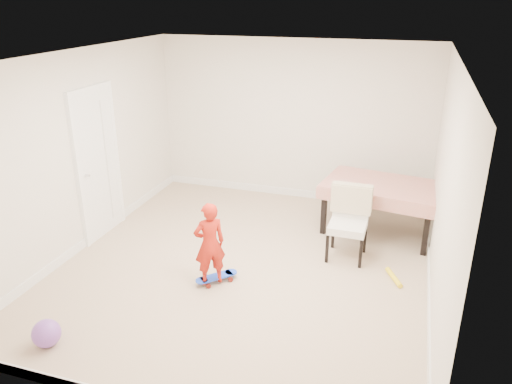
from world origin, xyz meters
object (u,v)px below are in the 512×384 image
(dining_chair, at_px, (348,224))
(balloon, at_px, (46,333))
(dining_table, at_px, (380,208))
(child, at_px, (210,247))
(skateboard, at_px, (217,279))

(dining_chair, xyz_separation_m, balloon, (-2.55, -2.66, -0.34))
(dining_table, height_order, dining_chair, dining_chair)
(dining_table, bearing_deg, balloon, -119.89)
(dining_table, distance_m, child, 2.72)
(dining_table, height_order, balloon, dining_table)
(dining_table, xyz_separation_m, child, (-1.78, -2.05, 0.14))
(skateboard, xyz_separation_m, balloon, (-1.15, -1.59, 0.10))
(dining_table, bearing_deg, dining_chair, -101.90)
(dining_table, relative_size, balloon, 5.70)
(dining_chair, relative_size, child, 0.94)
(balloon, bearing_deg, child, 53.64)
(dining_chair, bearing_deg, balloon, -132.75)
(dining_table, bearing_deg, child, -121.78)
(child, height_order, balloon, child)
(skateboard, height_order, balloon, balloon)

